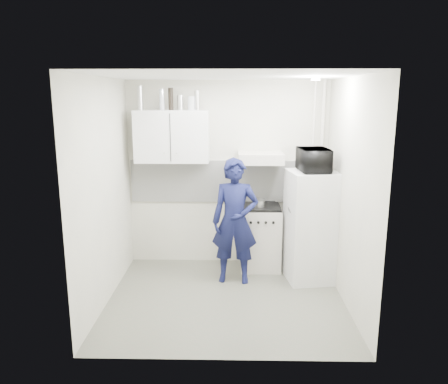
{
  "coord_description": "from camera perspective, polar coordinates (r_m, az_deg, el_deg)",
  "views": [
    {
      "loc": [
        0.08,
        -4.85,
        2.39
      ],
      "look_at": [
        -0.03,
        0.3,
        1.25
      ],
      "focal_mm": 35.0,
      "sensor_mm": 36.0,
      "label": 1
    }
  ],
  "objects": [
    {
      "name": "microwave",
      "position": [
        5.63,
        11.67,
        4.12
      ],
      "size": [
        0.55,
        0.4,
        0.29
      ],
      "primitive_type": "imported",
      "rotation": [
        0.0,
        0.0,
        1.66
      ],
      "color": "black",
      "rests_on": "fridge"
    },
    {
      "name": "wall_left",
      "position": [
        5.19,
        -15.39,
        -0.11
      ],
      "size": [
        0.0,
        2.6,
        2.6
      ],
      "primitive_type": "plane",
      "rotation": [
        1.57,
        0.0,
        1.57
      ],
      "color": "beige",
      "rests_on": "floor"
    },
    {
      "name": "person",
      "position": [
        5.61,
        1.44,
        -3.84
      ],
      "size": [
        0.62,
        0.44,
        1.63
      ],
      "primitive_type": "imported",
      "rotation": [
        0.0,
        0.0,
        -0.08
      ],
      "color": "#101339",
      "rests_on": "floor"
    },
    {
      "name": "stove_top",
      "position": [
        6.05,
        4.85,
        -1.9
      ],
      "size": [
        0.53,
        0.53,
        0.03
      ],
      "primitive_type": "cube",
      "color": "black",
      "rests_on": "stove"
    },
    {
      "name": "bottle_d",
      "position": [
        5.99,
        -6.97,
        11.96
      ],
      "size": [
        0.07,
        0.07,
        0.29
      ],
      "primitive_type": "cylinder",
      "color": "black",
      "rests_on": "upper_cabinet"
    },
    {
      "name": "ceiling_spot_fixture",
      "position": [
        5.14,
        11.89,
        14.22
      ],
      "size": [
        0.1,
        0.1,
        0.02
      ],
      "primitive_type": "cylinder",
      "color": "white",
      "rests_on": "ceiling"
    },
    {
      "name": "canister_b",
      "position": [
        5.95,
        -4.29,
        11.49
      ],
      "size": [
        0.1,
        0.1,
        0.18
      ],
      "primitive_type": "cylinder",
      "color": "#B2B7BC",
      "rests_on": "upper_cabinet"
    },
    {
      "name": "bottle_e",
      "position": [
        5.95,
        -3.56,
        11.86
      ],
      "size": [
        0.06,
        0.06,
        0.26
      ],
      "primitive_type": "cylinder",
      "color": "silver",
      "rests_on": "upper_cabinet"
    },
    {
      "name": "pipe_a",
      "position": [
        6.24,
        12.47,
        2.12
      ],
      "size": [
        0.05,
        0.05,
        2.6
      ],
      "primitive_type": "cylinder",
      "color": "beige",
      "rests_on": "floor"
    },
    {
      "name": "upper_cabinet",
      "position": [
        6.01,
        -6.79,
        7.24
      ],
      "size": [
        1.0,
        0.35,
        0.7
      ],
      "primitive_type": "cube",
      "color": "white",
      "rests_on": "wall_back"
    },
    {
      "name": "backsplash",
      "position": [
        6.2,
        0.45,
        1.42
      ],
      "size": [
        2.74,
        0.03,
        0.6
      ],
      "primitive_type": "cube",
      "color": "white",
      "rests_on": "wall_back"
    },
    {
      "name": "floor",
      "position": [
        5.41,
        0.24,
        -13.74
      ],
      "size": [
        2.8,
        2.8,
        0.0
      ],
      "primitive_type": "plane",
      "color": "#626154",
      "rests_on": "ground"
    },
    {
      "name": "saucepan",
      "position": [
        5.98,
        4.62,
        -1.46
      ],
      "size": [
        0.16,
        0.16,
        0.09
      ],
      "primitive_type": "cylinder",
      "color": "silver",
      "rests_on": "stove_top"
    },
    {
      "name": "fridge",
      "position": [
        5.81,
        11.29,
        -4.4
      ],
      "size": [
        0.69,
        0.69,
        1.45
      ],
      "primitive_type": "cube",
      "rotation": [
        0.0,
        0.0,
        0.15
      ],
      "color": "white",
      "rests_on": "floor"
    },
    {
      "name": "pipe_b",
      "position": [
        6.22,
        11.39,
        2.13
      ],
      "size": [
        0.04,
        0.04,
        2.6
      ],
      "primitive_type": "cylinder",
      "color": "beige",
      "rests_on": "floor"
    },
    {
      "name": "ceiling",
      "position": [
        4.86,
        0.27,
        14.95
      ],
      "size": [
        2.8,
        2.8,
        0.0
      ],
      "primitive_type": "plane",
      "color": "white",
      "rests_on": "wall_back"
    },
    {
      "name": "wall_right",
      "position": [
        5.15,
        16.04,
        -0.25
      ],
      "size": [
        0.0,
        2.6,
        2.6
      ],
      "primitive_type": "plane",
      "rotation": [
        1.57,
        0.0,
        -1.57
      ],
      "color": "beige",
      "rests_on": "floor"
    },
    {
      "name": "stove",
      "position": [
        6.18,
        4.77,
        -5.98
      ],
      "size": [
        0.55,
        0.55,
        0.88
      ],
      "primitive_type": "cube",
      "color": "beige",
      "rests_on": "floor"
    },
    {
      "name": "range_hood",
      "position": [
        5.92,
        4.8,
        4.47
      ],
      "size": [
        0.6,
        0.5,
        0.14
      ],
      "primitive_type": "cube",
      "color": "beige",
      "rests_on": "wall_back"
    },
    {
      "name": "wall_back",
      "position": [
        6.2,
        0.45,
        2.35
      ],
      "size": [
        2.8,
        0.0,
        2.8
      ],
      "primitive_type": "plane",
      "rotation": [
        1.57,
        0.0,
        0.0
      ],
      "color": "beige",
      "rests_on": "floor"
    },
    {
      "name": "bottle_c",
      "position": [
        6.0,
        -8.13,
        11.86
      ],
      "size": [
        0.07,
        0.07,
        0.28
      ],
      "primitive_type": "cylinder",
      "color": "#B2B7BC",
      "rests_on": "upper_cabinet"
    },
    {
      "name": "canister_a",
      "position": [
        5.97,
        -5.76,
        11.55
      ],
      "size": [
        0.08,
        0.08,
        0.2
      ],
      "primitive_type": "cylinder",
      "color": "silver",
      "rests_on": "upper_cabinet"
    },
    {
      "name": "bottle_a",
      "position": [
        6.06,
        -10.92,
        11.97
      ],
      "size": [
        0.07,
        0.07,
        0.32
      ],
      "primitive_type": "cylinder",
      "color": "silver",
      "rests_on": "upper_cabinet"
    }
  ]
}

